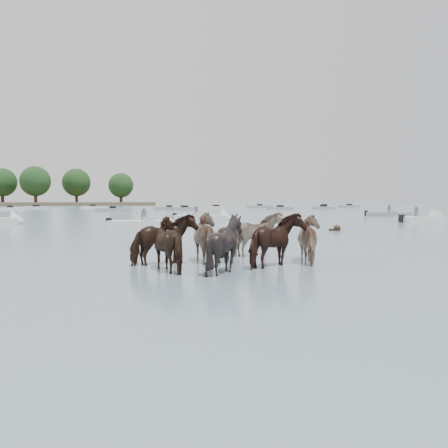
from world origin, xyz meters
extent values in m
plane|color=#4B5D6C|center=(0.00, 0.00, 0.00)|extent=(400.00, 400.00, 0.00)
imported|color=black|center=(-4.11, 1.45, 0.66)|extent=(2.06, 1.45, 1.59)
imported|color=#9E836B|center=(-2.63, 1.82, 0.68)|extent=(1.94, 2.05, 1.62)
imported|color=black|center=(-2.03, 2.00, 0.65)|extent=(1.73, 1.63, 1.55)
imported|color=#7D6755|center=(-0.88, 2.70, 0.67)|extent=(2.06, 1.49, 1.59)
imported|color=black|center=(-3.93, 0.38, 0.64)|extent=(1.99, 2.02, 1.55)
imported|color=black|center=(-2.77, -0.39, 0.65)|extent=(1.55, 1.41, 1.57)
imported|color=black|center=(-1.16, 0.21, 0.68)|extent=(2.07, 1.84, 1.63)
imported|color=gray|center=(0.30, 0.87, 0.64)|extent=(1.56, 1.74, 1.55)
sphere|color=black|center=(7.78, 13.50, 0.12)|extent=(0.44, 0.44, 0.44)
cube|color=black|center=(7.53, 13.50, 0.02)|extent=(0.50, 0.22, 0.18)
cone|color=silver|center=(-12.03, 26.43, 0.20)|extent=(0.94, 1.62, 1.60)
cube|color=silver|center=(-2.79, 19.20, 0.20)|extent=(5.67, 2.92, 0.55)
cone|color=silver|center=(-0.16, 18.52, 0.20)|extent=(1.27, 1.78, 1.60)
cube|color=#99ADB7|center=(-2.79, 19.20, 0.55)|extent=(1.06, 1.29, 0.35)
cube|color=black|center=(-5.43, 19.89, 0.35)|extent=(0.43, 0.43, 0.60)
cylinder|color=#595966|center=(-3.19, 19.20, 0.75)|extent=(0.36, 0.36, 0.70)
sphere|color=#595966|center=(-3.19, 19.20, 1.20)|extent=(0.24, 0.24, 0.24)
cube|color=silver|center=(2.65, 29.11, 0.20)|extent=(4.98, 2.96, 0.55)
cone|color=silver|center=(4.89, 28.39, 0.20)|extent=(1.35, 1.80, 1.60)
cube|color=#99ADB7|center=(2.65, 29.11, 0.55)|extent=(1.10, 1.31, 0.35)
cube|color=black|center=(0.40, 29.83, 0.35)|extent=(0.44, 0.44, 0.60)
cylinder|color=#595966|center=(2.25, 29.11, 0.75)|extent=(0.36, 0.36, 0.70)
sphere|color=#595966|center=(2.25, 29.11, 1.20)|extent=(0.24, 0.24, 0.24)
cube|color=silver|center=(19.67, 21.54, 0.20)|extent=(4.74, 2.65, 0.55)
cone|color=silver|center=(21.85, 22.09, 0.20)|extent=(1.27, 1.77, 1.60)
cube|color=#99ADB7|center=(19.67, 21.54, 0.55)|extent=(1.05, 1.28, 0.35)
cube|color=black|center=(17.50, 20.99, 0.35)|extent=(0.43, 0.43, 0.60)
cylinder|color=#595966|center=(19.27, 21.54, 0.75)|extent=(0.36, 0.36, 0.70)
sphere|color=#595966|center=(19.27, 21.54, 1.20)|extent=(0.24, 0.24, 0.24)
cube|color=gray|center=(25.11, 33.37, 0.20)|extent=(5.67, 4.05, 0.55)
cone|color=gray|center=(27.57, 32.05, 0.20)|extent=(1.55, 1.84, 1.60)
cube|color=#99ADB7|center=(25.11, 33.37, 0.55)|extent=(1.24, 1.37, 0.35)
cube|color=black|center=(22.65, 34.70, 0.35)|extent=(0.47, 0.47, 0.60)
cylinder|color=#595966|center=(24.71, 33.37, 0.75)|extent=(0.36, 0.36, 0.70)
sphere|color=#595966|center=(24.71, 33.37, 1.20)|extent=(0.24, 0.24, 0.24)
cube|color=silver|center=(-21.40, 75.23, 0.22)|extent=(5.24, 2.30, 0.60)
cube|color=black|center=(-21.40, 75.23, 0.60)|extent=(1.15, 1.15, 0.50)
cube|color=silver|center=(-18.45, 85.08, 0.22)|extent=(4.37, 2.65, 0.60)
cube|color=black|center=(-18.45, 85.08, 0.60)|extent=(1.25, 1.25, 0.50)
cube|color=silver|center=(-7.89, 86.35, 0.22)|extent=(4.82, 2.75, 0.60)
cube|color=black|center=(-7.89, 86.35, 0.60)|extent=(1.24, 1.24, 0.50)
cube|color=gray|center=(-4.39, 62.58, 0.22)|extent=(5.48, 1.93, 0.60)
cube|color=black|center=(-4.39, 62.58, 0.60)|extent=(1.08, 1.08, 0.50)
cube|color=gray|center=(5.68, 72.30, 0.22)|extent=(5.51, 1.94, 0.60)
cube|color=black|center=(5.68, 72.30, 0.60)|extent=(1.08, 1.08, 0.50)
cube|color=gray|center=(7.96, 69.39, 0.22)|extent=(4.95, 2.80, 0.60)
cube|color=black|center=(7.96, 69.39, 0.60)|extent=(1.25, 1.25, 0.50)
cube|color=silver|center=(16.04, 79.15, 0.22)|extent=(4.50, 2.63, 0.60)
cube|color=black|center=(16.04, 79.15, 0.60)|extent=(1.24, 1.24, 0.50)
cube|color=gray|center=(25.49, 68.27, 0.22)|extent=(4.88, 1.71, 0.60)
cube|color=black|center=(25.49, 68.27, 0.60)|extent=(1.04, 1.04, 0.50)
cube|color=gray|center=(28.64, 89.02, 0.22)|extent=(5.66, 2.03, 0.60)
cube|color=black|center=(28.64, 89.02, 0.60)|extent=(1.09, 1.09, 0.50)
cube|color=gray|center=(35.16, 70.35, 0.22)|extent=(4.52, 2.32, 0.60)
cube|color=black|center=(35.16, 70.35, 0.60)|extent=(1.18, 1.18, 0.50)
cube|color=silver|center=(43.42, 86.32, 0.22)|extent=(5.78, 3.33, 0.60)
cube|color=black|center=(43.42, 86.32, 0.60)|extent=(1.28, 1.28, 0.50)
cube|color=gray|center=(50.55, 87.65, 0.22)|extent=(5.97, 3.06, 0.60)
cube|color=black|center=(50.55, 87.65, 0.60)|extent=(1.24, 1.24, 0.50)
cylinder|color=#382619|center=(-37.43, 152.08, 2.06)|extent=(1.00, 1.00, 4.12)
sphere|color=black|center=(-37.43, 152.08, 7.43)|extent=(9.15, 9.15, 9.15)
cylinder|color=#382619|center=(-26.31, 143.62, 2.10)|extent=(1.00, 1.00, 4.19)
sphere|color=black|center=(-26.31, 143.62, 7.57)|extent=(9.32, 9.32, 9.32)
cylinder|color=#382619|center=(-14.88, 157.77, 2.16)|extent=(1.00, 1.00, 4.31)
sphere|color=black|center=(-14.88, 157.77, 7.79)|extent=(9.58, 9.58, 9.58)
cylinder|color=#382619|center=(-0.22, 145.68, 1.82)|extent=(1.00, 1.00, 3.63)
sphere|color=black|center=(-0.22, 145.68, 6.56)|extent=(8.07, 8.07, 8.07)
camera|label=1|loc=(-5.74, -11.80, 1.85)|focal=37.43mm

